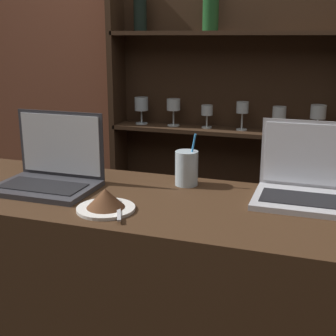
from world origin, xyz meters
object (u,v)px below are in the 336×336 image
cake_plate (106,201)px  water_glass (187,168)px  laptop_far (306,184)px  laptop_near (51,171)px

cake_plate → water_glass: 0.36m
cake_plate → water_glass: water_glass is taller
laptop_far → laptop_near: bearing=-170.0°
laptop_far → water_glass: size_ratio=1.68×
laptop_near → water_glass: size_ratio=1.80×
laptop_far → water_glass: (-0.40, 0.02, 0.01)m
laptop_far → cake_plate: (-0.56, -0.30, -0.02)m
laptop_near → laptop_far: 0.85m
laptop_near → water_glass: bearing=21.3°
water_glass → laptop_near: bearing=-158.7°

